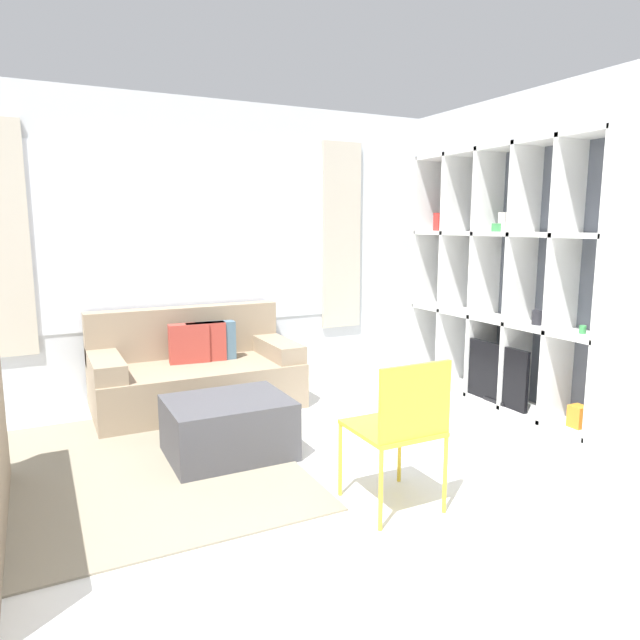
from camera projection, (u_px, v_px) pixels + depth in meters
ground_plane at (369, 559)px, 2.71m from camera, size 16.00×16.00×0.00m
wall_back at (192, 248)px, 5.29m from camera, size 6.24×0.11×2.70m
wall_right at (526, 250)px, 5.00m from camera, size 0.07×4.35×2.70m
area_rug at (129, 469)px, 3.70m from camera, size 2.02×2.22×0.01m
shelving_unit at (506, 280)px, 5.00m from camera, size 0.36×2.19×2.24m
couch_main at (195, 372)px, 4.98m from camera, size 1.72×0.91×0.84m
ottoman at (228, 427)px, 3.90m from camera, size 0.81×0.64×0.40m
folding_chair at (401, 421)px, 3.09m from camera, size 0.44×0.46×0.86m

